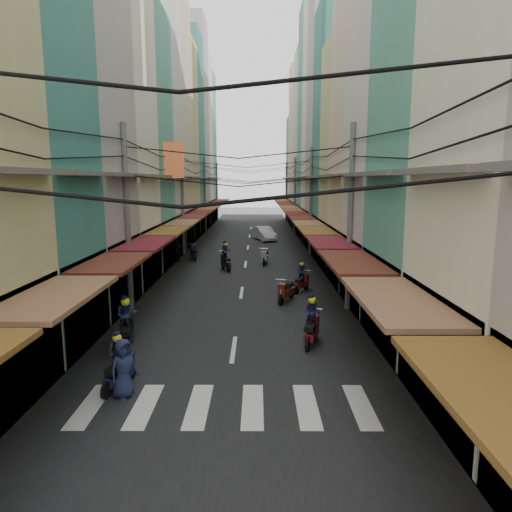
{
  "coord_description": "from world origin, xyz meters",
  "views": [
    {
      "loc": [
        0.82,
        -16.98,
        5.8
      ],
      "look_at": [
        0.75,
        6.16,
        1.92
      ],
      "focal_mm": 32.0,
      "sensor_mm": 36.0,
      "label": 1
    }
  ],
  "objects_px": {
    "white_car": "(264,240)",
    "market_umbrella": "(446,291)",
    "bicycle": "(431,332)",
    "traffic_sign": "(402,293)"
  },
  "relations": [
    {
      "from": "white_car",
      "to": "bicycle",
      "type": "bearing_deg",
      "value": -94.95
    },
    {
      "from": "market_umbrella",
      "to": "white_car",
      "type": "bearing_deg",
      "value": 100.31
    },
    {
      "from": "bicycle",
      "to": "market_umbrella",
      "type": "bearing_deg",
      "value": 169.3
    },
    {
      "from": "white_car",
      "to": "market_umbrella",
      "type": "xyz_separation_m",
      "value": [
        5.36,
        -29.46,
        2.28
      ]
    },
    {
      "from": "market_umbrella",
      "to": "traffic_sign",
      "type": "relative_size",
      "value": 0.86
    },
    {
      "from": "white_car",
      "to": "market_umbrella",
      "type": "bearing_deg",
      "value": -97.26
    },
    {
      "from": "white_car",
      "to": "market_umbrella",
      "type": "height_order",
      "value": "market_umbrella"
    },
    {
      "from": "traffic_sign",
      "to": "bicycle",
      "type": "bearing_deg",
      "value": 52.05
    },
    {
      "from": "white_car",
      "to": "bicycle",
      "type": "distance_m",
      "value": 27.5
    },
    {
      "from": "bicycle",
      "to": "market_umbrella",
      "type": "relative_size",
      "value": 0.59
    }
  ]
}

